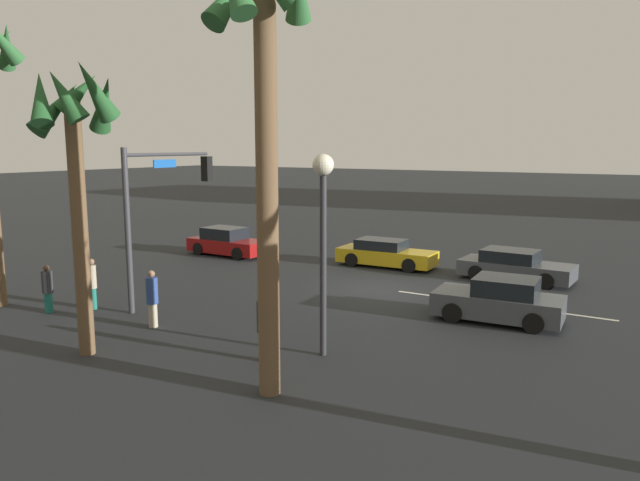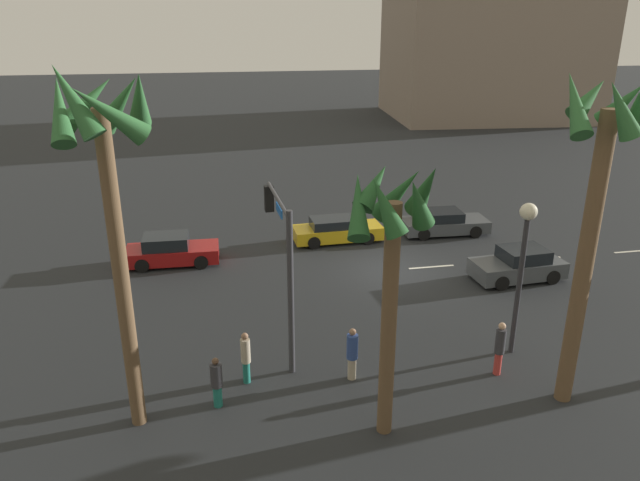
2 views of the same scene
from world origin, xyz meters
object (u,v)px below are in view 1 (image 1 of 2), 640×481
object	(u,v)px
pedestrian_0	(48,288)
pedestrian_2	(92,282)
car_1	(500,301)
car_2	(515,266)
pedestrian_1	(152,297)
car_0	(385,254)
car_3	(227,242)
palm_tree_0	(76,138)
traffic_signal	(161,198)
palm_tree_1	(263,91)
pedestrian_3	(263,324)
streetlamp	(323,214)

from	to	relation	value
pedestrian_0	pedestrian_2	distance (m)	1.42
car_1	car_2	size ratio (longest dim) A/B	0.88
pedestrian_1	car_0	bearing A→B (deg)	-100.01
car_0	pedestrian_2	xyz separation A→B (m)	(5.49, 11.92, 0.35)
car_0	pedestrian_1	bearing A→B (deg)	79.99
car_3	car_1	bearing A→B (deg)	162.82
palm_tree_0	car_0	bearing A→B (deg)	-97.27
pedestrian_0	pedestrian_2	xyz separation A→B (m)	(-0.93, -1.07, 0.09)
traffic_signal	palm_tree_1	xyz separation A→B (m)	(-7.86, 4.54, 2.95)
pedestrian_1	pedestrian_2	distance (m)	3.34
car_1	pedestrian_0	world-z (taller)	pedestrian_0
car_1	palm_tree_0	xyz separation A→B (m)	(8.76, 8.78, 5.11)
car_1	pedestrian_1	distance (m)	10.95
pedestrian_3	palm_tree_1	xyz separation A→B (m)	(-1.29, 1.59, 5.71)
pedestrian_0	palm_tree_1	size ratio (longest dim) A/B	0.17
car_3	pedestrian_0	bearing A→B (deg)	98.95
streetlamp	pedestrian_3	bearing A→B (deg)	46.80
car_3	palm_tree_1	size ratio (longest dim) A/B	0.44
car_0	car_1	bearing A→B (deg)	138.11
pedestrian_3	pedestrian_2	bearing A→B (deg)	-7.40
car_1	pedestrian_0	xyz separation A→B (m)	(13.28, 6.84, 0.19)
car_0	car_3	world-z (taller)	car_3
car_0	car_3	size ratio (longest dim) A/B	1.07
palm_tree_1	car_1	bearing A→B (deg)	-110.01
traffic_signal	palm_tree_1	size ratio (longest dim) A/B	0.57
pedestrian_2	pedestrian_3	world-z (taller)	pedestrian_3
streetlamp	palm_tree_0	bearing A→B (deg)	29.67
pedestrian_3	pedestrian_0	bearing A→B (deg)	0.20
car_3	pedestrian_3	size ratio (longest dim) A/B	2.31
streetlamp	pedestrian_2	size ratio (longest dim) A/B	3.04
pedestrian_1	palm_tree_1	xyz separation A→B (m)	(-5.98, 2.22, 5.76)
palm_tree_1	pedestrian_3	bearing A→B (deg)	-51.05
streetlamp	pedestrian_0	world-z (taller)	streetlamp
car_0	car_3	xyz separation A→B (m)	(8.24, 1.48, 0.05)
traffic_signal	streetlamp	bearing A→B (deg)	167.05
car_2	pedestrian_0	world-z (taller)	pedestrian_0
car_3	pedestrian_2	size ratio (longest dim) A/B	2.44
traffic_signal	pedestrian_3	bearing A→B (deg)	155.80
streetlamp	palm_tree_0	distance (m)	6.66
car_3	car_0	bearing A→B (deg)	-169.79
car_3	streetlamp	distance (m)	16.02
pedestrian_0	palm_tree_1	distance (m)	11.88
car_1	palm_tree_0	world-z (taller)	palm_tree_0
car_2	palm_tree_1	distance (m)	16.01
car_0	pedestrian_2	world-z (taller)	pedestrian_2
pedestrian_0	car_2	bearing A→B (deg)	-133.19
pedestrian_0	pedestrian_2	size ratio (longest dim) A/B	0.93
pedestrian_3	palm_tree_0	bearing A→B (deg)	23.98
traffic_signal	car_1	bearing A→B (deg)	-160.55
car_2	streetlamp	size ratio (longest dim) A/B	0.86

